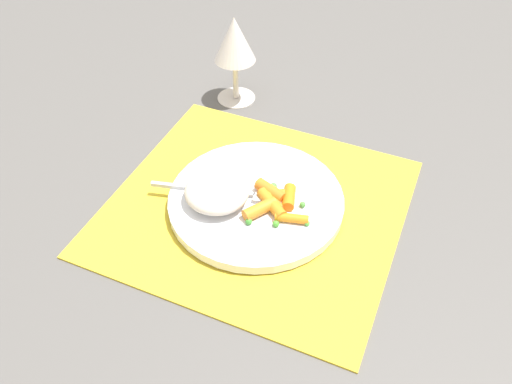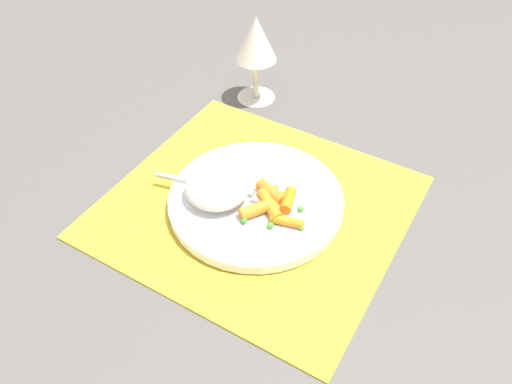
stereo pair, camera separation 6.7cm
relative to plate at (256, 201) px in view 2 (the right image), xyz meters
name	(u,v)px [view 2 (the right image)]	position (x,y,z in m)	size (l,w,h in m)	color
ground_plane	(256,207)	(0.00, 0.00, -0.01)	(2.40, 2.40, 0.00)	#565451
placemat	(256,206)	(0.00, 0.00, -0.01)	(0.40, 0.37, 0.01)	gold
plate	(256,201)	(0.00, 0.00, 0.00)	(0.25, 0.25, 0.01)	white
rice_mound	(217,188)	(-0.05, -0.03, 0.02)	(0.09, 0.09, 0.03)	beige
carrot_portion	(273,203)	(0.03, 0.00, 0.02)	(0.09, 0.08, 0.02)	orange
pea_scatter	(272,208)	(0.03, -0.01, 0.01)	(0.08, 0.09, 0.01)	green
fork	(233,191)	(-0.03, -0.01, 0.01)	(0.19, 0.06, 0.01)	#BBBBBB
wine_glass	(256,42)	(-0.14, 0.24, 0.10)	(0.07, 0.07, 0.15)	silver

